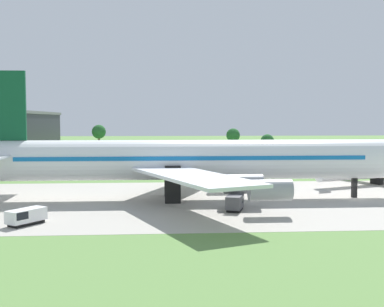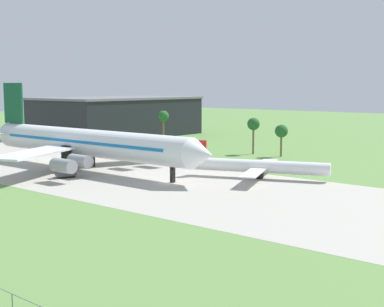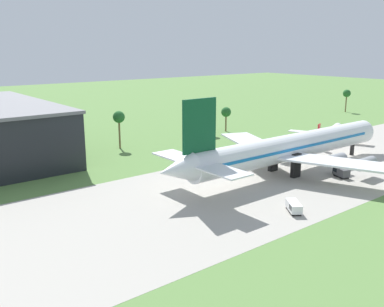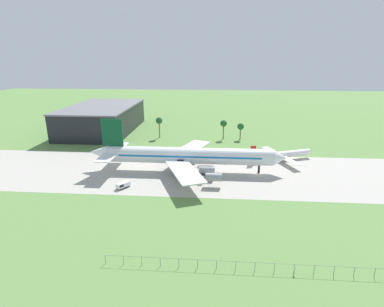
{
  "view_description": "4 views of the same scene",
  "coord_description": "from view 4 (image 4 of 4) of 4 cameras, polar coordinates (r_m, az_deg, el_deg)",
  "views": [
    {
      "loc": [
        -31.53,
        -75.0,
        12.76
      ],
      "look_at": [
        -26.34,
        1.2,
        7.36
      ],
      "focal_mm": 45.0,
      "sensor_mm": 36.0,
      "label": 1
    },
    {
      "loc": [
        71.17,
        -78.68,
        19.5
      ],
      "look_at": [
        5.43,
        1.2,
        6.36
      ],
      "focal_mm": 50.0,
      "sensor_mm": 36.0,
      "label": 2
    },
    {
      "loc": [
        -109.28,
        -62.88,
        29.82
      ],
      "look_at": [
        -58.11,
        1.2,
        9.52
      ],
      "focal_mm": 40.0,
      "sensor_mm": 36.0,
      "label": 3
    },
    {
      "loc": [
        -17.21,
        -107.83,
        42.78
      ],
      "look_at": [
        -25.73,
        5.0,
        6.0
      ],
      "focal_mm": 28.0,
      "sensor_mm": 36.0,
      "label": 4
    }
  ],
  "objects": [
    {
      "name": "terminal_building",
      "position": [
        187.52,
        -16.65,
        6.44
      ],
      "size": [
        36.72,
        61.2,
        15.13
      ],
      "color": "black",
      "rests_on": "ground_plane"
    },
    {
      "name": "taxiway_strip",
      "position": [
        117.27,
        12.48,
        -3.83
      ],
      "size": [
        320.0,
        44.0,
        0.02
      ],
      "color": "#A8A399",
      "rests_on": "ground_plane"
    },
    {
      "name": "ground_plane",
      "position": [
        117.28,
        12.48,
        -3.84
      ],
      "size": [
        600.0,
        600.0,
        0.0
      ],
      "primitive_type": "plane",
      "color": "#5B8442"
    },
    {
      "name": "perimeter_fence",
      "position": [
        69.25,
        18.93,
        -19.77
      ],
      "size": [
        80.1,
        0.1,
        2.1
      ],
      "color": "slate",
      "rests_on": "ground_plane"
    },
    {
      "name": "fuel_truck",
      "position": [
        107.37,
        1.97,
        -4.79
      ],
      "size": [
        3.19,
        4.46,
        2.2
      ],
      "color": "black",
      "rests_on": "ground_plane"
    },
    {
      "name": "baggage_tug",
      "position": [
        105.11,
        -13.06,
        -5.87
      ],
      "size": [
        4.46,
        5.09,
        1.95
      ],
      "color": "black",
      "rests_on": "ground_plane"
    },
    {
      "name": "regional_aircraft",
      "position": [
        133.81,
        16.39,
        -0.25
      ],
      "size": [
        28.05,
        25.54,
        7.73
      ],
      "color": "white",
      "rests_on": "ground_plane"
    },
    {
      "name": "jet_airliner",
      "position": [
        115.45,
        -1.09,
        -0.42
      ],
      "size": [
        76.5,
        52.52,
        20.27
      ],
      "color": "white",
      "rests_on": "ground_plane"
    },
    {
      "name": "palm_tree_row",
      "position": [
        163.1,
        11.45,
        5.46
      ],
      "size": [
        125.81,
        3.6,
        11.44
      ],
      "color": "brown",
      "rests_on": "ground_plane"
    },
    {
      "name": "no_stopping_sign",
      "position": [
        69.26,
        18.99,
        -20.18
      ],
      "size": [
        0.44,
        0.08,
        1.68
      ],
      "color": "gray",
      "rests_on": "ground_plane"
    }
  ]
}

